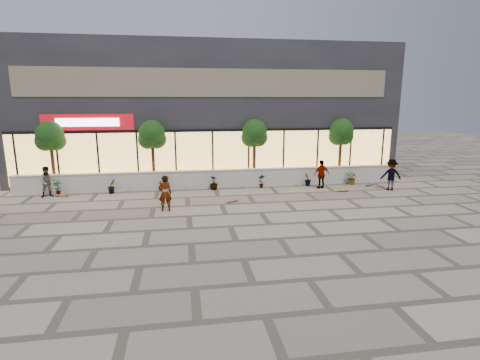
{
  "coord_description": "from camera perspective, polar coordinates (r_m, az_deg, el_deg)",
  "views": [
    {
      "loc": [
        -1.88,
        -14.35,
        5.07
      ],
      "look_at": [
        0.85,
        2.84,
        1.3
      ],
      "focal_mm": 28.0,
      "sensor_mm": 36.0,
      "label": 1
    }
  ],
  "objects": [
    {
      "name": "shrub_b",
      "position": [
        21.66,
        -18.96,
        -0.89
      ],
      "size": [
        0.57,
        0.57,
        0.81
      ],
      "primitive_type": "imported",
      "rotation": [
        0.0,
        0.0,
        0.82
      ],
      "color": "#103310",
      "rests_on": "ground"
    },
    {
      "name": "tree_midwest",
      "position": [
        22.21,
        -13.26,
        6.52
      ],
      "size": [
        1.6,
        1.5,
        3.92
      ],
      "color": "#4B301A",
      "rests_on": "ground"
    },
    {
      "name": "shrub_c",
      "position": [
        21.34,
        -11.54,
        -0.65
      ],
      "size": [
        0.68,
        0.77,
        0.81
      ],
      "primitive_type": "imported",
      "rotation": [
        0.0,
        0.0,
        1.64
      ],
      "color": "#103310",
      "rests_on": "ground"
    },
    {
      "name": "planter_wall",
      "position": [
        21.91,
        -3.91,
        0.22
      ],
      "size": [
        22.0,
        0.42,
        1.04
      ],
      "color": "silver",
      "rests_on": "ground"
    },
    {
      "name": "ground",
      "position": [
        15.34,
        -1.49,
        -7.09
      ],
      "size": [
        80.0,
        80.0,
        0.0
      ],
      "primitive_type": "plane",
      "color": "gray",
      "rests_on": "ground"
    },
    {
      "name": "skater_right_far",
      "position": [
        22.78,
        22.02,
        0.74
      ],
      "size": [
        1.28,
        0.94,
        1.77
      ],
      "primitive_type": "imported",
      "rotation": [
        0.0,
        0.0,
        2.87
      ],
      "color": "maroon",
      "rests_on": "ground"
    },
    {
      "name": "skateboard_right_near",
      "position": [
        21.71,
        15.4,
        -1.54
      ],
      "size": [
        0.72,
        0.26,
        0.09
      ],
      "rotation": [
        0.0,
        0.0,
        0.11
      ],
      "color": "brown",
      "rests_on": "ground"
    },
    {
      "name": "shrub_f",
      "position": [
        22.56,
        10.28,
        0.09
      ],
      "size": [
        0.55,
        0.57,
        0.81
      ],
      "primitive_type": "imported",
      "rotation": [
        0.0,
        0.0,
        4.1
      ],
      "color": "#103310",
      "rests_on": "ground"
    },
    {
      "name": "tree_east",
      "position": [
        24.25,
        15.16,
        6.87
      ],
      "size": [
        1.6,
        1.5,
        3.92
      ],
      "color": "#4B301A",
      "rests_on": "ground"
    },
    {
      "name": "skater_left",
      "position": [
        22.09,
        -27.25,
        -0.25
      ],
      "size": [
        0.97,
        0.87,
        1.63
      ],
      "primitive_type": "imported",
      "rotation": [
        0.0,
        0.0,
        0.38
      ],
      "color": "tan",
      "rests_on": "ground"
    },
    {
      "name": "skateboard_left",
      "position": [
        22.08,
        -25.48,
        -2.07
      ],
      "size": [
        0.73,
        0.19,
        0.09
      ],
      "rotation": [
        0.0,
        0.0,
        -0.01
      ],
      "color": "#D55927",
      "rests_on": "ground"
    },
    {
      "name": "retail_building",
      "position": [
        26.92,
        -5.11,
        10.43
      ],
      "size": [
        24.0,
        9.17,
        8.5
      ],
      "color": "#27272C",
      "rests_on": "ground"
    },
    {
      "name": "tree_west",
      "position": [
        23.27,
        -26.95,
        5.77
      ],
      "size": [
        1.6,
        1.5,
        3.92
      ],
      "color": "#4B301A",
      "rests_on": "ground"
    },
    {
      "name": "shrub_e",
      "position": [
        21.81,
        3.31,
        -0.15
      ],
      "size": [
        0.46,
        0.35,
        0.81
      ],
      "primitive_type": "imported",
      "rotation": [
        0.0,
        0.0,
        3.28
      ],
      "color": "#103310",
      "rests_on": "ground"
    },
    {
      "name": "skateboard_right_far",
      "position": [
        23.7,
        19.18,
        -0.64
      ],
      "size": [
        0.73,
        0.5,
        0.09
      ],
      "rotation": [
        0.0,
        0.0,
        0.49
      ],
      "color": "#4C447D",
      "rests_on": "ground"
    },
    {
      "name": "tree_mideast",
      "position": [
        22.58,
        2.21,
        6.92
      ],
      "size": [
        1.6,
        1.5,
        3.92
      ],
      "color": "#4B301A",
      "rests_on": "ground"
    },
    {
      "name": "skateboard_center",
      "position": [
        18.82,
        -1.18,
        -3.19
      ],
      "size": [
        0.69,
        0.51,
        0.08
      ],
      "rotation": [
        0.0,
        0.0,
        0.55
      ],
      "color": "brown",
      "rests_on": "ground"
    },
    {
      "name": "shrub_a",
      "position": [
        22.32,
        -26.05,
        -1.1
      ],
      "size": [
        0.43,
        0.29,
        0.81
      ],
      "primitive_type": "imported",
      "color": "#103310",
      "rests_on": "ground"
    },
    {
      "name": "skater_right_near",
      "position": [
        22.05,
        12.32,
        0.85
      ],
      "size": [
        1.03,
        0.57,
        1.66
      ],
      "primitive_type": "imported",
      "rotation": [
        0.0,
        0.0,
        3.32
      ],
      "color": "silver",
      "rests_on": "ground"
    },
    {
      "name": "shrub_g",
      "position": [
        23.63,
        16.7,
        0.31
      ],
      "size": [
        0.77,
        0.84,
        0.81
      ],
      "primitive_type": "imported",
      "rotation": [
        0.0,
        0.0,
        4.92
      ],
      "color": "#103310",
      "rests_on": "ground"
    },
    {
      "name": "skater_center",
      "position": [
        17.49,
        -11.36,
        -2.01
      ],
      "size": [
        0.65,
        0.46,
        1.68
      ],
      "primitive_type": "imported",
      "rotation": [
        0.0,
        0.0,
        3.23
      ],
      "color": "silver",
      "rests_on": "ground"
    },
    {
      "name": "shrub_d",
      "position": [
        21.39,
        -4.04,
        -0.4
      ],
      "size": [
        0.64,
        0.64,
        0.81
      ],
      "primitive_type": "imported",
      "rotation": [
        0.0,
        0.0,
        2.46
      ],
      "color": "#103310",
      "rests_on": "ground"
    }
  ]
}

